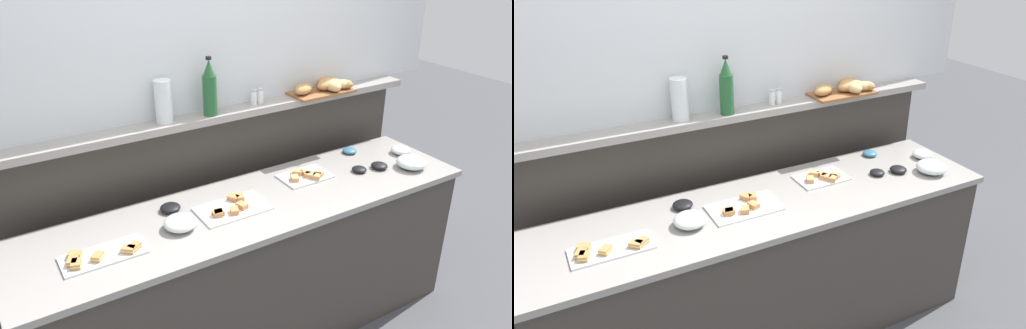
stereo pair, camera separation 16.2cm
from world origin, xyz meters
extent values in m
plane|color=#4C4C51|center=(0.00, 0.60, 0.00)|extent=(12.00, 12.00, 0.00)
cube|color=#3D3833|center=(0.00, 0.00, 0.43)|extent=(2.42, 0.58, 0.86)
cube|color=gray|center=(0.00, 0.00, 0.87)|extent=(2.46, 0.62, 0.03)
cube|color=#3D3833|center=(0.00, 0.49, 0.61)|extent=(2.67, 0.08, 1.22)
cube|color=gray|center=(0.00, 0.44, 1.24)|extent=(2.67, 0.22, 0.04)
cube|color=silver|center=(-0.80, -0.05, 0.90)|extent=(0.36, 0.16, 0.01)
cube|color=#B7844C|center=(-0.67, -0.09, 0.91)|extent=(0.07, 0.06, 0.01)
cube|color=#E5C666|center=(-0.67, -0.09, 0.91)|extent=(0.07, 0.06, 0.01)
cube|color=#B7844C|center=(-0.67, -0.09, 0.92)|extent=(0.07, 0.06, 0.01)
cube|color=#B7844C|center=(-0.91, -0.01, 0.91)|extent=(0.07, 0.06, 0.01)
cube|color=#E5C666|center=(-0.91, -0.01, 0.91)|extent=(0.07, 0.06, 0.01)
cube|color=#B7844C|center=(-0.91, -0.01, 0.92)|extent=(0.07, 0.06, 0.01)
cube|color=#B7844C|center=(-0.70, -0.09, 0.91)|extent=(0.07, 0.07, 0.01)
cube|color=#E5C666|center=(-0.70, -0.09, 0.91)|extent=(0.07, 0.07, 0.01)
cube|color=#B7844C|center=(-0.70, -0.09, 0.92)|extent=(0.07, 0.07, 0.01)
cube|color=#B7844C|center=(-0.92, -0.08, 0.91)|extent=(0.06, 0.07, 0.01)
cube|color=#E5C666|center=(-0.92, -0.08, 0.91)|extent=(0.06, 0.07, 0.01)
cube|color=#B7844C|center=(-0.92, -0.08, 0.92)|extent=(0.06, 0.07, 0.01)
cube|color=#B7844C|center=(-0.93, -0.06, 0.91)|extent=(0.06, 0.07, 0.01)
cube|color=#E5C666|center=(-0.93, -0.06, 0.91)|extent=(0.06, 0.07, 0.01)
cube|color=#B7844C|center=(-0.93, -0.06, 0.92)|extent=(0.06, 0.07, 0.01)
cube|color=#B7844C|center=(-0.83, -0.08, 0.91)|extent=(0.07, 0.07, 0.01)
cube|color=#E5C666|center=(-0.83, -0.08, 0.91)|extent=(0.07, 0.07, 0.01)
cube|color=#B7844C|center=(-0.83, -0.08, 0.92)|extent=(0.07, 0.07, 0.01)
cube|color=silver|center=(0.40, 0.10, 0.90)|extent=(0.29, 0.19, 0.01)
cube|color=tan|center=(0.41, 0.10, 0.91)|extent=(0.04, 0.06, 0.01)
cube|color=#D1664C|center=(0.41, 0.10, 0.91)|extent=(0.04, 0.06, 0.01)
cube|color=tan|center=(0.41, 0.10, 0.92)|extent=(0.04, 0.06, 0.01)
cube|color=tan|center=(0.31, 0.08, 0.91)|extent=(0.06, 0.07, 0.01)
cube|color=#D1664C|center=(0.31, 0.08, 0.91)|extent=(0.06, 0.07, 0.01)
cube|color=tan|center=(0.31, 0.08, 0.92)|extent=(0.06, 0.07, 0.01)
cube|color=tan|center=(0.46, 0.06, 0.91)|extent=(0.06, 0.07, 0.01)
cube|color=#D1664C|center=(0.46, 0.06, 0.91)|extent=(0.06, 0.07, 0.01)
cube|color=tan|center=(0.46, 0.06, 0.92)|extent=(0.06, 0.07, 0.01)
cube|color=tan|center=(0.37, 0.14, 0.91)|extent=(0.07, 0.07, 0.01)
cube|color=#D1664C|center=(0.37, 0.14, 0.91)|extent=(0.07, 0.07, 0.01)
cube|color=tan|center=(0.37, 0.14, 0.92)|extent=(0.07, 0.07, 0.01)
cube|color=tan|center=(0.43, 0.04, 0.91)|extent=(0.07, 0.07, 0.01)
cube|color=#D1664C|center=(0.43, 0.04, 0.91)|extent=(0.07, 0.07, 0.01)
cube|color=tan|center=(0.43, 0.04, 0.92)|extent=(0.07, 0.07, 0.01)
cube|color=tan|center=(0.41, 0.07, 0.91)|extent=(0.06, 0.07, 0.01)
cube|color=#D1664C|center=(0.41, 0.07, 0.91)|extent=(0.06, 0.07, 0.01)
cube|color=tan|center=(0.41, 0.07, 0.92)|extent=(0.06, 0.07, 0.01)
cube|color=white|center=(-0.13, 0.00, 0.90)|extent=(0.36, 0.22, 0.01)
cube|color=#B7844C|center=(-0.22, -0.03, 0.91)|extent=(0.06, 0.07, 0.01)
cube|color=#D1664C|center=(-0.22, -0.03, 0.91)|extent=(0.06, 0.07, 0.01)
cube|color=#B7844C|center=(-0.22, -0.03, 0.92)|extent=(0.06, 0.07, 0.01)
cube|color=#B7844C|center=(-0.09, -0.03, 0.91)|extent=(0.05, 0.06, 0.01)
cube|color=#D1664C|center=(-0.09, -0.03, 0.91)|extent=(0.05, 0.06, 0.01)
cube|color=#B7844C|center=(-0.09, -0.03, 0.92)|extent=(0.05, 0.06, 0.01)
cube|color=#B7844C|center=(-0.22, -0.03, 0.91)|extent=(0.06, 0.05, 0.01)
cube|color=#D1664C|center=(-0.22, -0.03, 0.91)|extent=(0.06, 0.05, 0.01)
cube|color=#B7844C|center=(-0.22, -0.03, 0.92)|extent=(0.06, 0.05, 0.01)
cube|color=#B7844C|center=(-0.15, -0.05, 0.91)|extent=(0.06, 0.07, 0.01)
cube|color=#D1664C|center=(-0.15, -0.05, 0.91)|extent=(0.06, 0.07, 0.01)
cube|color=#B7844C|center=(-0.15, -0.05, 0.92)|extent=(0.06, 0.07, 0.01)
cube|color=#B7844C|center=(-0.06, 0.05, 0.91)|extent=(0.06, 0.07, 0.01)
cube|color=#D1664C|center=(-0.06, 0.05, 0.91)|extent=(0.06, 0.07, 0.01)
cube|color=#B7844C|center=(-0.06, 0.05, 0.92)|extent=(0.06, 0.07, 0.01)
cube|color=#B7844C|center=(-0.09, 0.07, 0.91)|extent=(0.06, 0.07, 0.01)
cube|color=#D1664C|center=(-0.09, 0.07, 0.91)|extent=(0.06, 0.07, 0.01)
cube|color=#B7844C|center=(-0.09, 0.07, 0.92)|extent=(0.06, 0.07, 0.01)
ellipsoid|color=silver|center=(1.10, 0.05, 0.92)|extent=(0.12, 0.12, 0.05)
ellipsoid|color=#F28C4C|center=(1.10, 0.05, 0.91)|extent=(0.10, 0.10, 0.03)
ellipsoid|color=silver|center=(-0.42, -0.02, 0.92)|extent=(0.16, 0.16, 0.06)
ellipsoid|color=white|center=(-0.42, -0.02, 0.91)|extent=(0.12, 0.12, 0.04)
ellipsoid|color=silver|center=(1.00, -0.13, 0.93)|extent=(0.17, 0.17, 0.07)
ellipsoid|color=#BF4C3F|center=(1.00, -0.13, 0.91)|extent=(0.14, 0.14, 0.04)
ellipsoid|color=black|center=(0.84, -0.04, 0.91)|extent=(0.10, 0.10, 0.03)
ellipsoid|color=teal|center=(0.83, 0.22, 0.91)|extent=(0.09, 0.09, 0.03)
ellipsoid|color=black|center=(0.71, -0.01, 0.91)|extent=(0.09, 0.09, 0.03)
ellipsoid|color=black|center=(-0.40, 0.15, 0.91)|extent=(0.10, 0.10, 0.04)
cylinder|color=#23562D|center=(-0.04, 0.39, 1.37)|extent=(0.08, 0.08, 0.22)
cone|color=#23562D|center=(-0.04, 0.39, 1.52)|extent=(0.06, 0.06, 0.08)
cylinder|color=black|center=(-0.04, 0.39, 1.57)|extent=(0.03, 0.03, 0.02)
cylinder|color=white|center=(0.25, 0.41, 1.30)|extent=(0.03, 0.03, 0.08)
cylinder|color=#B7BABF|center=(0.25, 0.41, 1.34)|extent=(0.03, 0.03, 0.01)
cylinder|color=white|center=(0.29, 0.41, 1.30)|extent=(0.03, 0.03, 0.08)
cylinder|color=#B7BABF|center=(0.29, 0.41, 1.34)|extent=(0.03, 0.03, 0.01)
cube|color=brown|center=(0.71, 0.41, 1.27)|extent=(0.40, 0.26, 0.02)
ellipsoid|color=#B7844C|center=(0.58, 0.39, 1.31)|extent=(0.18, 0.15, 0.06)
ellipsoid|color=tan|center=(0.76, 0.33, 1.31)|extent=(0.11, 0.13, 0.06)
ellipsoid|color=#B7844C|center=(0.75, 0.38, 1.31)|extent=(0.16, 0.10, 0.06)
ellipsoid|color=#B7844C|center=(0.80, 0.44, 1.31)|extent=(0.14, 0.12, 0.06)
ellipsoid|color=tan|center=(0.78, 0.38, 1.31)|extent=(0.18, 0.14, 0.07)
ellipsoid|color=#AD7A47|center=(0.85, 0.35, 1.30)|extent=(0.14, 0.13, 0.05)
ellipsoid|color=tan|center=(0.84, 0.35, 1.30)|extent=(0.15, 0.11, 0.06)
cylinder|color=silver|center=(-0.29, 0.41, 1.37)|extent=(0.09, 0.09, 0.22)
camera|label=1|loc=(-1.17, -1.93, 2.19)|focal=35.35mm
camera|label=2|loc=(-1.03, -2.01, 2.19)|focal=35.35mm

